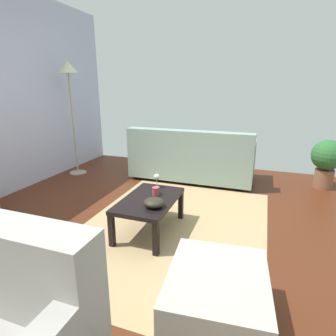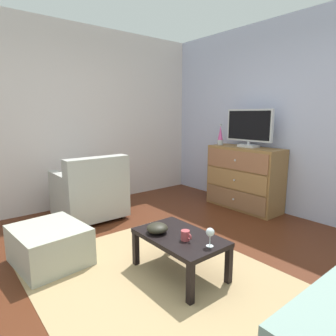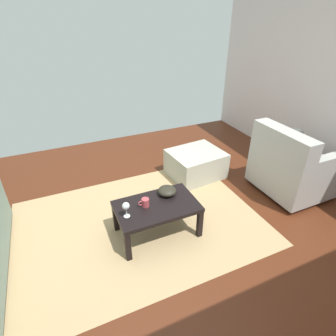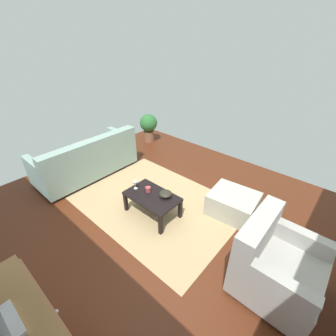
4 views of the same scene
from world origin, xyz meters
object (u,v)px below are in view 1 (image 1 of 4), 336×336
Objects in this scene: ottoman at (217,299)px; potted_plant at (327,159)px; mug at (156,191)px; bowl_decorative at (154,203)px; couch_large at (192,159)px; coffee_table at (149,203)px; standing_lamp at (69,79)px; wine_glass at (157,178)px.

potted_plant is (2.96, -1.08, 0.25)m from ottoman.
mug is 0.16× the size of ottoman.
couch_large reaches higher than bowl_decorative.
coffee_table is at bearing -179.44° from couch_large.
coffee_table is at bearing 35.79° from bowl_decorative.
ottoman is at bearing -162.24° from couch_large.
potted_plant is at bearing -43.50° from coffee_table.
mug is 2.64m from standing_lamp.
bowl_decorative is 0.27× the size of potted_plant.
bowl_decorative is 2.85m from standing_lamp.
coffee_table is 0.15m from mug.
mug is at bearing 38.28° from ottoman.
wine_glass reaches higher than coffee_table.
mug is at bearing -178.40° from couch_large.
couch_large is at bearing 1.60° from mug.
potted_plant reaches higher than coffee_table.
standing_lamp is (-0.37, 1.94, 1.24)m from couch_large.
wine_glass is 0.22× the size of potted_plant.
mug is at bearing 18.39° from bowl_decorative.
wine_glass is 0.22× the size of ottoman.
wine_glass reaches higher than ottoman.
potted_plant is (2.20, -1.81, 0.03)m from bowl_decorative.
wine_glass is 0.09× the size of standing_lamp.
mug reaches higher than coffee_table.
couch_large is 2.73× the size of ottoman.
couch_large reaches higher than potted_plant.
bowl_decorative is 2.85m from potted_plant.
standing_lamp is at bearing 99.11° from potted_plant.
ottoman is at bearing -141.72° from mug.
wine_glass is at bearing 7.96° from coffee_table.
wine_glass is 2.61m from potted_plant.
potted_plant is at bearing -39.39° from bowl_decorative.
coffee_table is 1.27m from ottoman.
potted_plant is (0.25, -1.95, 0.10)m from couch_large.
coffee_table is 5.21× the size of wine_glass.
wine_glass is (0.32, 0.04, 0.17)m from coffee_table.
ottoman is (-0.76, -0.73, -0.23)m from bowl_decorative.
coffee_table is 0.36m from wine_glass.
wine_glass is 0.52m from bowl_decorative.
mug is 2.70m from potted_plant.
mug is 0.16× the size of potted_plant.
standing_lamp reaches higher than coffee_table.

